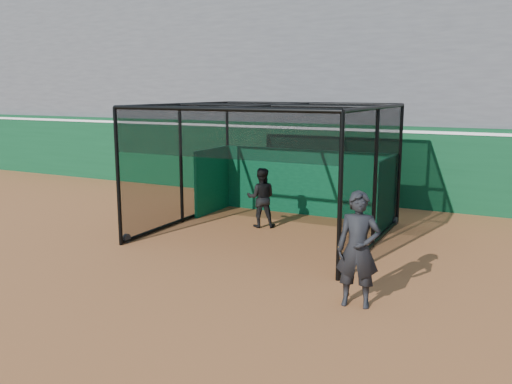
% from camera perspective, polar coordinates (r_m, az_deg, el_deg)
% --- Properties ---
extents(ground, '(120.00, 120.00, 0.00)m').
position_cam_1_polar(ground, '(10.96, -9.74, -8.49)').
color(ground, brown).
rests_on(ground, ground).
extents(outfield_wall, '(50.00, 0.50, 2.50)m').
position_cam_1_polar(outfield_wall, '(18.04, 6.39, 3.34)').
color(outfield_wall, '#0A3A1D').
rests_on(outfield_wall, ground).
extents(grandstand, '(50.00, 7.85, 8.95)m').
position_cam_1_polar(grandstand, '(21.49, 10.20, 12.92)').
color(grandstand, '#4C4C4F').
rests_on(grandstand, ground).
extents(batting_cage, '(5.39, 5.13, 3.19)m').
position_cam_1_polar(batting_cage, '(13.45, 1.46, 2.22)').
color(batting_cage, black).
rests_on(batting_cage, ground).
extents(batter, '(0.94, 0.86, 1.57)m').
position_cam_1_polar(batter, '(14.24, 0.55, -0.60)').
color(batter, black).
rests_on(batter, ground).
extents(on_deck_player, '(0.79, 0.59, 1.96)m').
position_cam_1_polar(on_deck_player, '(9.15, 10.69, -5.98)').
color(on_deck_player, black).
rests_on(on_deck_player, ground).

